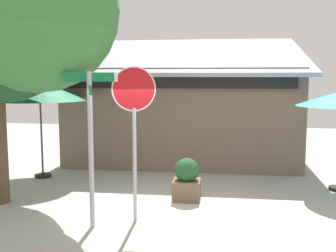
{
  "coord_description": "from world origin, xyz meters",
  "views": [
    {
      "loc": [
        1.25,
        -7.98,
        2.75
      ],
      "look_at": [
        -0.01,
        1.2,
        1.6
      ],
      "focal_mm": 43.68,
      "sensor_mm": 36.0,
      "label": 1
    }
  ],
  "objects_px": {
    "street_sign_post": "(91,133)",
    "patio_umbrella_forest_green_left": "(40,92)",
    "stop_sign": "(134,113)",
    "sidewalk_planter": "(187,180)"
  },
  "relations": [
    {
      "from": "street_sign_post",
      "to": "sidewalk_planter",
      "type": "distance_m",
      "value": 2.77
    },
    {
      "from": "street_sign_post",
      "to": "stop_sign",
      "type": "bearing_deg",
      "value": 29.12
    },
    {
      "from": "street_sign_post",
      "to": "patio_umbrella_forest_green_left",
      "type": "xyz_separation_m",
      "value": [
        -2.52,
        3.39,
        0.58
      ]
    },
    {
      "from": "street_sign_post",
      "to": "patio_umbrella_forest_green_left",
      "type": "distance_m",
      "value": 4.26
    },
    {
      "from": "sidewalk_planter",
      "to": "stop_sign",
      "type": "bearing_deg",
      "value": -119.2
    },
    {
      "from": "street_sign_post",
      "to": "patio_umbrella_forest_green_left",
      "type": "height_order",
      "value": "street_sign_post"
    },
    {
      "from": "stop_sign",
      "to": "patio_umbrella_forest_green_left",
      "type": "bearing_deg",
      "value": 137.07
    },
    {
      "from": "stop_sign",
      "to": "sidewalk_planter",
      "type": "xyz_separation_m",
      "value": [
        0.84,
        1.51,
        -1.61
      ]
    },
    {
      "from": "stop_sign",
      "to": "patio_umbrella_forest_green_left",
      "type": "relative_size",
      "value": 1.1
    },
    {
      "from": "stop_sign",
      "to": "sidewalk_planter",
      "type": "height_order",
      "value": "stop_sign"
    }
  ]
}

